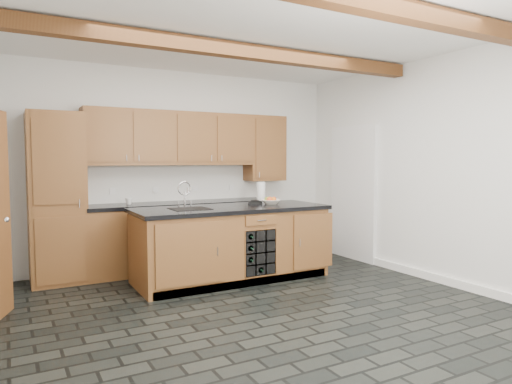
% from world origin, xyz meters
% --- Properties ---
extents(ground, '(5.00, 5.00, 0.00)m').
position_xyz_m(ground, '(0.00, 0.00, 0.00)').
color(ground, black).
rests_on(ground, ground).
extents(room_shell, '(5.01, 5.00, 5.00)m').
position_xyz_m(room_shell, '(-0.09, 0.53, 1.53)').
color(room_shell, white).
rests_on(room_shell, ground).
extents(back_cabinetry, '(3.65, 0.62, 2.20)m').
position_xyz_m(back_cabinetry, '(-0.38, 2.24, 0.98)').
color(back_cabinetry, brown).
rests_on(back_cabinetry, ground).
extents(island, '(2.48, 0.96, 0.93)m').
position_xyz_m(island, '(0.31, 1.28, 0.46)').
color(island, brown).
rests_on(island, ground).
extents(faucet, '(0.45, 0.40, 0.34)m').
position_xyz_m(faucet, '(-0.25, 1.33, 0.96)').
color(faucet, black).
rests_on(faucet, island).
extents(kitchen_scale, '(0.20, 0.14, 0.05)m').
position_xyz_m(kitchen_scale, '(0.73, 1.45, 0.96)').
color(kitchen_scale, black).
rests_on(kitchen_scale, island).
extents(fruit_bowl, '(0.34, 0.34, 0.06)m').
position_xyz_m(fruit_bowl, '(0.90, 1.33, 0.96)').
color(fruit_bowl, white).
rests_on(fruit_bowl, island).
extents(fruit_cluster, '(0.16, 0.17, 0.07)m').
position_xyz_m(fruit_cluster, '(0.90, 1.33, 1.00)').
color(fruit_cluster, red).
rests_on(fruit_cluster, fruit_bowl).
extents(paper_towel, '(0.12, 0.12, 0.29)m').
position_xyz_m(paper_towel, '(0.92, 1.63, 1.07)').
color(paper_towel, white).
rests_on(paper_towel, island).
extents(mug, '(0.12, 0.12, 0.09)m').
position_xyz_m(mug, '(-0.77, 2.20, 0.97)').
color(mug, white).
rests_on(mug, back_cabinetry).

